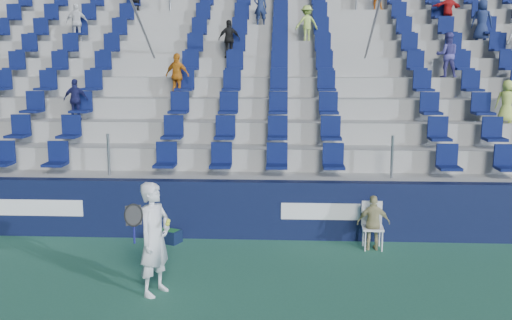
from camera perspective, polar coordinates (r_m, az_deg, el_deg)
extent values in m
plane|color=#2B654C|center=(9.03, -2.25, -13.78)|extent=(70.00, 70.00, 0.00)
cube|color=#0E1535|center=(11.80, -0.89, -4.97)|extent=(24.00, 0.30, 1.20)
cube|color=white|center=(12.97, -23.62, -4.36)|extent=(3.20, 0.02, 0.34)
cube|color=white|center=(11.64, 6.48, -5.14)|extent=(1.60, 0.02, 0.34)
cube|color=#989893|center=(12.36, -0.71, -4.29)|extent=(24.00, 0.85, 1.20)
cube|color=#989893|center=(13.13, -0.47, -2.33)|extent=(24.00, 0.85, 1.70)
cube|color=#989893|center=(13.91, -0.26, -0.59)|extent=(24.00, 0.85, 2.20)
cube|color=#989893|center=(14.71, -0.08, 0.97)|extent=(24.00, 0.85, 2.70)
cube|color=#989893|center=(15.51, 0.09, 2.36)|extent=(24.00, 0.85, 3.20)
cube|color=#989893|center=(16.33, 0.24, 3.62)|extent=(24.00, 0.85, 3.70)
cube|color=#989893|center=(17.15, 0.37, 4.76)|extent=(24.00, 0.85, 4.20)
cube|color=#989893|center=(17.97, 0.50, 5.79)|extent=(24.00, 0.85, 4.70)
cube|color=#989893|center=(18.81, 0.61, 6.73)|extent=(24.00, 0.85, 5.20)
cube|color=#989893|center=(19.46, 0.70, 8.31)|extent=(24.00, 0.50, 6.20)
cube|color=#0B1547|center=(12.16, -0.72, 0.05)|extent=(16.05, 0.50, 0.70)
cube|color=#0B1547|center=(12.93, -0.48, 2.88)|extent=(16.05, 0.50, 0.70)
cube|color=#0B1547|center=(13.73, -0.27, 5.38)|extent=(16.05, 0.50, 0.70)
cube|color=#0B1547|center=(14.54, -0.08, 7.60)|extent=(16.05, 0.50, 0.70)
cube|color=#0B1547|center=(15.38, 0.09, 9.58)|extent=(16.05, 0.50, 0.70)
cube|color=#0B1547|center=(16.24, 0.24, 11.36)|extent=(16.05, 0.50, 0.70)
cube|color=#0B1547|center=(17.11, 0.38, 12.96)|extent=(16.05, 0.50, 0.70)
cube|color=#0B1547|center=(17.99, 0.51, 14.40)|extent=(16.05, 0.50, 0.70)
cube|color=#0B1547|center=(18.88, 0.63, 15.71)|extent=(16.05, 0.50, 0.70)
cylinder|color=gray|center=(15.84, -11.08, 12.31)|extent=(0.06, 7.68, 4.55)
cylinder|color=gray|center=(15.54, 11.47, 12.35)|extent=(0.06, 7.68, 4.55)
imported|color=#474496|center=(15.88, 18.58, 9.91)|extent=(0.61, 0.50, 1.16)
imported|color=orange|center=(14.72, -7.86, 8.36)|extent=(0.71, 0.46, 1.12)
imported|color=black|center=(16.25, -2.68, 11.97)|extent=(0.67, 0.42, 1.05)
imported|color=navy|center=(17.94, 21.66, 12.87)|extent=(0.65, 0.52, 1.16)
imported|color=silver|center=(18.14, -17.46, 12.97)|extent=(0.69, 0.43, 1.10)
imported|color=#B6D254|center=(14.59, 23.79, 5.40)|extent=(0.56, 0.44, 1.00)
imported|color=#A5C850|center=(17.06, 5.10, 13.46)|extent=(0.72, 0.51, 1.02)
imported|color=#1A1C4E|center=(14.56, -17.58, 5.77)|extent=(0.60, 0.28, 1.00)
imported|color=red|center=(18.58, 18.65, 14.26)|extent=(1.00, 0.60, 1.02)
imported|color=#1A274E|center=(17.95, 0.45, 15.05)|extent=(0.44, 0.32, 1.10)
imported|color=silver|center=(9.07, -10.10, -7.76)|extent=(0.66, 0.77, 1.79)
cylinder|color=navy|center=(8.86, -12.08, -7.29)|extent=(0.03, 0.03, 0.28)
torus|color=black|center=(8.78, -12.15, -5.42)|extent=(0.30, 0.17, 0.28)
plane|color=#262626|center=(8.78, -12.15, -5.42)|extent=(0.30, 0.16, 0.29)
sphere|color=yellow|center=(8.75, -8.85, -6.35)|extent=(0.07, 0.07, 0.07)
sphere|color=yellow|center=(8.79, -8.77, -6.05)|extent=(0.07, 0.07, 0.07)
cube|color=white|center=(11.38, 11.60, -6.69)|extent=(0.42, 0.42, 0.04)
cube|color=white|center=(11.50, 11.50, -5.24)|extent=(0.40, 0.06, 0.49)
cylinder|color=white|center=(11.27, 10.86, -7.99)|extent=(0.03, 0.03, 0.40)
cylinder|color=white|center=(11.32, 12.50, -7.97)|extent=(0.03, 0.03, 0.40)
cylinder|color=white|center=(11.57, 10.65, -7.51)|extent=(0.03, 0.03, 0.40)
cylinder|color=white|center=(11.62, 12.24, -7.49)|extent=(0.03, 0.03, 0.40)
imported|color=tan|center=(11.30, 11.66, -6.17)|extent=(0.64, 0.27, 1.08)
cube|color=#0E1935|center=(11.76, -8.72, -7.53)|extent=(0.55, 0.47, 0.26)
cube|color=#1E662D|center=(11.74, -8.72, -7.26)|extent=(0.44, 0.36, 0.15)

